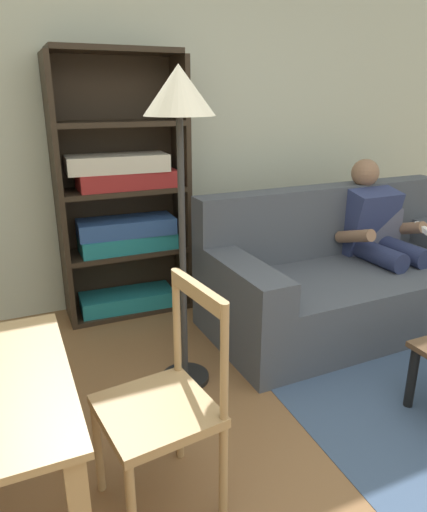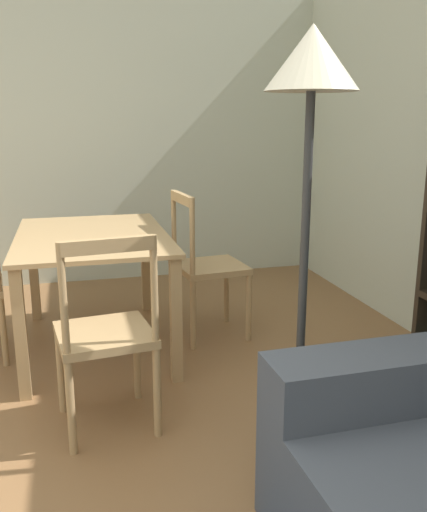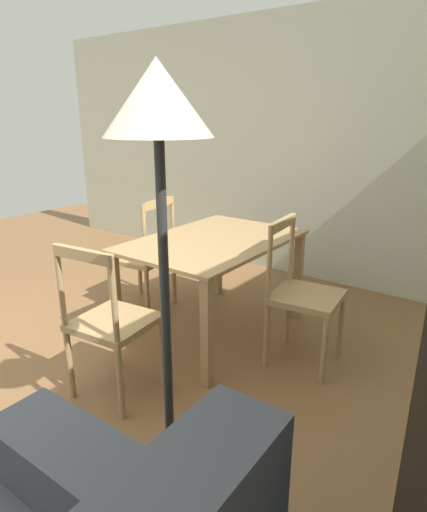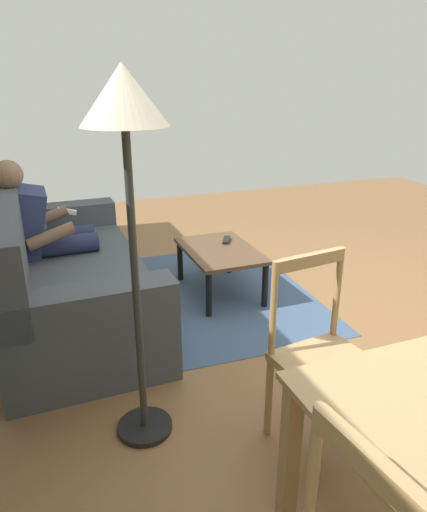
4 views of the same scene
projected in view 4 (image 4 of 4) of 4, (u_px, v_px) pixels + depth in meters
ground_plane at (333, 338)px, 3.24m from camera, size 8.71×8.71×0.00m
couch at (62, 276)px, 3.41m from camera, size 2.16×1.02×0.96m
person_lounging at (48, 231)px, 3.57m from camera, size 0.60×0.88×1.15m
coffee_table at (220, 255)px, 3.82m from camera, size 0.81×0.55×0.39m
tv_remote at (226, 240)px, 3.97m from camera, size 0.17×0.12×0.02m
dining_chair_facing_couch at (324, 361)px, 2.17m from camera, size 0.47×0.47×0.94m
area_rug at (220, 292)px, 3.93m from camera, size 2.05×1.47×0.01m
floor_lamp at (126, 136)px, 1.87m from camera, size 0.36×0.36×1.75m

